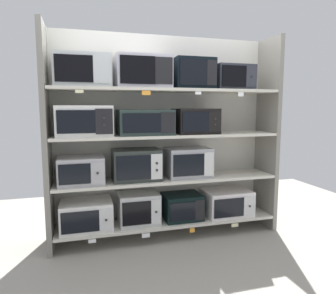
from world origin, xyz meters
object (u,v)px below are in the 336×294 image
at_px(microwave_8, 145,122).
at_px(microwave_13, 232,78).
at_px(microwave_5, 136,165).
at_px(microwave_11, 142,72).
at_px(microwave_2, 182,206).
at_px(microwave_7, 84,121).
at_px(microwave_3, 226,202).
at_px(microwave_12, 192,74).
at_px(microwave_4, 81,170).
at_px(microwave_0, 86,215).
at_px(microwave_10, 82,71).
at_px(microwave_1, 139,208).
at_px(microwave_6, 188,162).
at_px(microwave_9, 195,121).

height_order(microwave_8, microwave_13, microwave_13).
bearing_deg(microwave_5, microwave_11, -0.14).
xyz_separation_m(microwave_2, microwave_7, (-1.04, -0.00, 0.98)).
distance_m(microwave_3, microwave_12, 1.53).
height_order(microwave_2, microwave_5, microwave_5).
distance_m(microwave_4, microwave_11, 1.19).
distance_m(microwave_0, microwave_10, 1.47).
height_order(microwave_1, microwave_5, microwave_5).
relative_size(microwave_1, microwave_6, 0.89).
xyz_separation_m(microwave_0, microwave_2, (1.05, 0.00, -0.00)).
bearing_deg(microwave_10, microwave_6, 0.01).
bearing_deg(microwave_13, microwave_11, 180.00).
distance_m(microwave_7, microwave_12, 1.24).
xyz_separation_m(microwave_11, microwave_12, (0.54, -0.00, -0.00)).
distance_m(microwave_0, microwave_6, 1.23).
bearing_deg(microwave_6, microwave_5, -179.99).
bearing_deg(microwave_8, microwave_11, -179.14).
height_order(microwave_5, microwave_7, microwave_7).
bearing_deg(microwave_10, microwave_0, 179.34).
bearing_deg(microwave_5, microwave_13, -0.01).
height_order(microwave_7, microwave_9, microwave_7).
bearing_deg(microwave_7, microwave_13, -0.01).
xyz_separation_m(microwave_3, microwave_9, (-0.40, -0.00, 0.96)).
bearing_deg(microwave_6, microwave_13, -0.04).
bearing_deg(microwave_5, microwave_9, -0.00).
bearing_deg(microwave_8, microwave_12, -0.04).
height_order(microwave_1, microwave_8, microwave_8).
relative_size(microwave_3, microwave_10, 0.98).
bearing_deg(microwave_11, microwave_10, 179.99).
bearing_deg(microwave_4, microwave_8, -0.00).
height_order(microwave_2, microwave_12, microwave_12).
relative_size(microwave_6, microwave_12, 1.14).
height_order(microwave_10, microwave_13, microwave_10).
distance_m(microwave_7, microwave_10, 0.49).
xyz_separation_m(microwave_5, microwave_6, (0.59, 0.00, -0.00)).
bearing_deg(microwave_3, microwave_7, 180.00).
bearing_deg(microwave_1, microwave_0, 180.00).
relative_size(microwave_7, microwave_13, 1.25).
bearing_deg(microwave_6, microwave_4, 180.00).
xyz_separation_m(microwave_0, microwave_11, (0.61, -0.00, 1.47)).
distance_m(microwave_5, microwave_9, 0.81).
bearing_deg(microwave_9, microwave_4, 179.99).
height_order(microwave_8, microwave_10, microwave_10).
bearing_deg(microwave_3, microwave_8, 180.00).
xyz_separation_m(microwave_4, microwave_9, (1.24, -0.00, 0.48)).
relative_size(microwave_6, microwave_9, 1.07).
bearing_deg(microwave_4, microwave_0, -0.10).
height_order(microwave_10, microwave_12, same).
height_order(microwave_5, microwave_8, microwave_8).
distance_m(microwave_10, microwave_12, 1.14).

